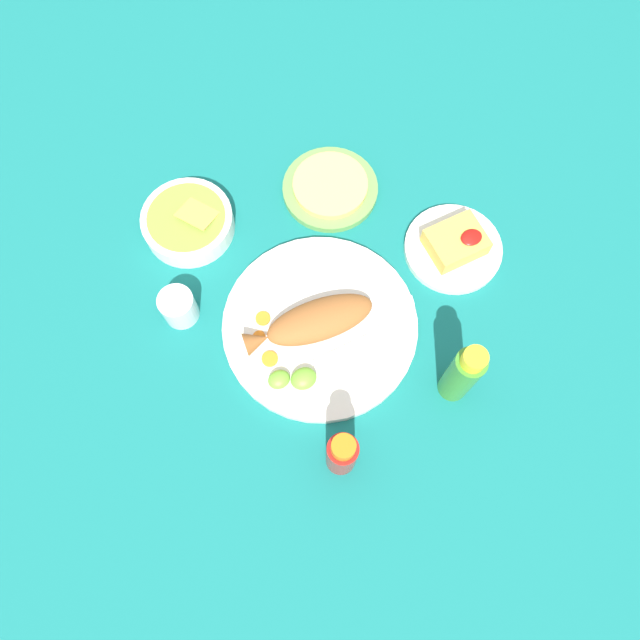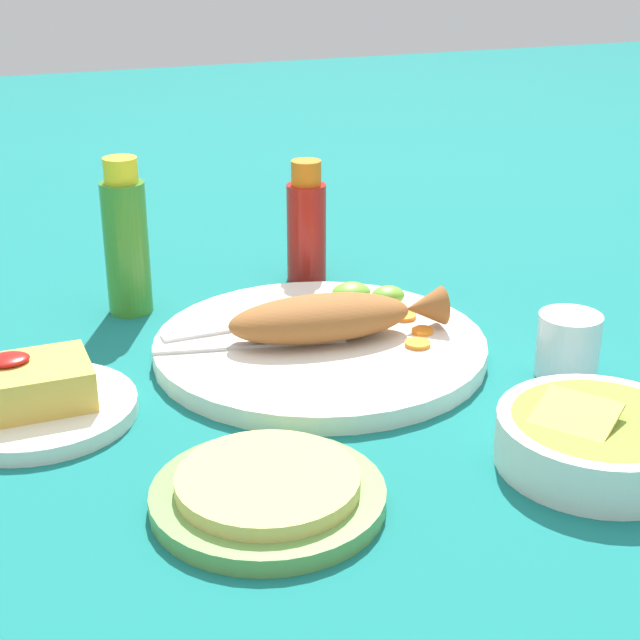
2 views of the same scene
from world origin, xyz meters
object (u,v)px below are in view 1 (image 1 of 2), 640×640
hot_sauce_bottle_green (462,374)px  tortilla_plate (330,189)px  main_plate (320,326)px  guacamole_bowl (188,222)px  fork_far (370,336)px  fried_fish (314,322)px  fork_near (368,310)px  hot_sauce_bottle_red (342,454)px  salt_cup (179,308)px  side_plate_fries (453,249)px

hot_sauce_bottle_green → tortilla_plate: 0.42m
main_plate → guacamole_bowl: (-0.12, 0.27, 0.01)m
fork_far → tortilla_plate: (0.07, 0.29, -0.01)m
main_plate → fried_fish: size_ratio=1.46×
fork_near → hot_sauce_bottle_green: 0.20m
hot_sauce_bottle_green → guacamole_bowl: size_ratio=1.07×
fork_near → hot_sauce_bottle_red: 0.25m
fork_near → tortilla_plate: size_ratio=1.06×
hot_sauce_bottle_red → guacamole_bowl: hot_sauce_bottle_red is taller
fried_fish → salt_cup: (-0.19, 0.13, -0.01)m
fried_fish → hot_sauce_bottle_red: hot_sauce_bottle_red is taller
fried_fish → guacamole_bowl: bearing=119.2°
fried_fish → fork_near: 0.10m
hot_sauce_bottle_red → salt_cup: (-0.13, 0.34, -0.04)m
side_plate_fries → guacamole_bowl: 0.47m
tortilla_plate → main_plate: bearing=-120.3°
fork_far → fork_near: bearing=67.0°
fork_near → side_plate_fries: (0.19, 0.04, -0.01)m
hot_sauce_bottle_green → fork_near: bearing=110.6°
main_plate → side_plate_fries: main_plate is taller
fork_near → fork_far: size_ratio=0.99×
guacamole_bowl → tortilla_plate: (0.26, -0.04, -0.02)m
guacamole_bowl → hot_sauce_bottle_red: bearing=-83.4°
side_plate_fries → fork_far: bearing=-158.5°
hot_sauce_bottle_green → guacamole_bowl: 0.54m
hot_sauce_bottle_green → side_plate_fries: (0.13, 0.21, -0.07)m
fried_fish → guacamole_bowl: 0.29m
main_plate → salt_cup: size_ratio=5.36×
side_plate_fries → fried_fish: bearing=-174.9°
guacamole_bowl → tortilla_plate: guacamole_bowl is taller
side_plate_fries → tortilla_plate: (-0.14, 0.20, 0.00)m
fork_near → guacamole_bowl: bearing=138.6°
fork_far → hot_sauce_bottle_green: size_ratio=1.09×
fork_near → guacamole_bowl: (-0.21, 0.29, 0.00)m
main_plate → hot_sauce_bottle_green: bearing=-51.8°
side_plate_fries → tortilla_plate: bearing=124.2°
fork_near → tortilla_plate: fork_near is taller
fried_fish → fork_far: 0.10m
main_plate → fork_near: bearing=-9.2°
fried_fish → fork_far: (0.07, -0.06, -0.02)m
fried_fish → hot_sauce_bottle_red: 0.22m
salt_cup → fork_far: bearing=-34.8°
fork_near → guacamole_bowl: 0.35m
hot_sauce_bottle_red → tortilla_plate: size_ratio=0.82×
hot_sauce_bottle_red → side_plate_fries: hot_sauce_bottle_red is taller
fork_near → side_plate_fries: size_ratio=1.07×
main_plate → side_plate_fries: 0.27m
hot_sauce_bottle_green → fried_fish: bearing=130.0°
fork_far → main_plate: bearing=138.6°
main_plate → guacamole_bowl: size_ratio=2.04×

